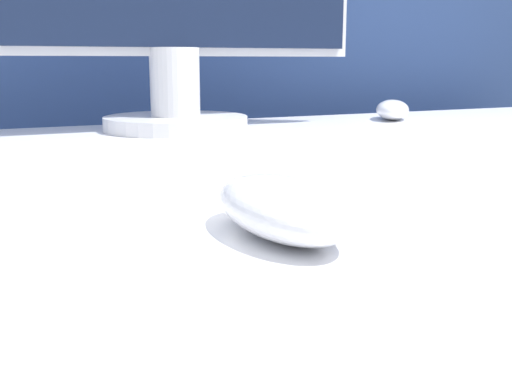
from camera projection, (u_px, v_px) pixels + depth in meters
partition_panel at (110, 120)px, 1.08m from camera, size 5.00×0.03×1.49m
computer_mouse_near at (282, 207)px, 0.34m from camera, size 0.06×0.12×0.03m
keyboard at (119, 173)px, 0.48m from camera, size 0.40×0.18×0.02m
computer_mouse_far at (392, 110)px, 1.02m from camera, size 0.11×0.13×0.03m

